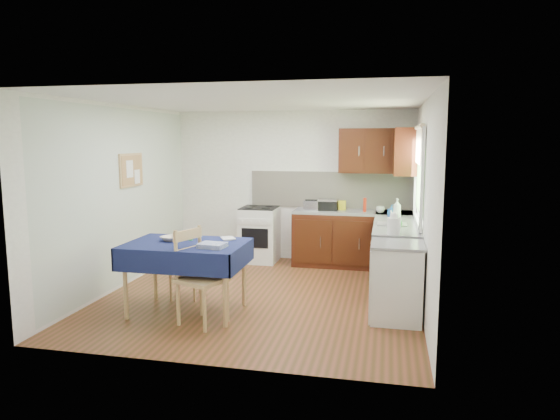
% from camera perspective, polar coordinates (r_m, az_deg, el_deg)
% --- Properties ---
extents(floor, '(4.20, 4.20, 0.00)m').
position_cam_1_polar(floor, '(6.65, -2.06, -9.70)').
color(floor, '#503415').
rests_on(floor, ground).
extents(ceiling, '(4.00, 4.20, 0.02)m').
position_cam_1_polar(ceiling, '(6.35, -2.18, 12.33)').
color(ceiling, silver).
rests_on(ceiling, wall_back).
extents(wall_back, '(4.00, 0.02, 2.50)m').
position_cam_1_polar(wall_back, '(8.42, 1.43, 2.76)').
color(wall_back, white).
rests_on(wall_back, ground).
extents(wall_front, '(4.00, 0.02, 2.50)m').
position_cam_1_polar(wall_front, '(4.40, -8.92, -2.22)').
color(wall_front, white).
rests_on(wall_front, ground).
extents(wall_left, '(0.02, 4.20, 2.50)m').
position_cam_1_polar(wall_left, '(7.14, -17.87, 1.42)').
color(wall_left, silver).
rests_on(wall_left, ground).
extents(wall_right, '(0.02, 4.20, 2.50)m').
position_cam_1_polar(wall_right, '(6.19, 16.11, 0.54)').
color(wall_right, white).
rests_on(wall_right, ground).
extents(base_cabinets, '(1.90, 2.30, 0.86)m').
position_cam_1_polar(base_cabinets, '(7.56, 10.37, -4.27)').
color(base_cabinets, '#321008').
rests_on(base_cabinets, ground).
extents(worktop_back, '(1.90, 0.60, 0.04)m').
position_cam_1_polar(worktop_back, '(8.03, 8.39, -0.24)').
color(worktop_back, slate).
rests_on(worktop_back, base_cabinets).
extents(worktop_right, '(0.60, 1.70, 0.04)m').
position_cam_1_polar(worktop_right, '(6.88, 13.15, -1.75)').
color(worktop_right, slate).
rests_on(worktop_right, base_cabinets).
extents(worktop_corner, '(0.60, 0.60, 0.04)m').
position_cam_1_polar(worktop_corner, '(8.01, 13.03, -0.38)').
color(worktop_corner, slate).
rests_on(worktop_corner, base_cabinets).
extents(splashback, '(2.70, 0.02, 0.60)m').
position_cam_1_polar(splashback, '(8.31, 5.82, 2.31)').
color(splashback, beige).
rests_on(splashback, wall_back).
extents(upper_cabinets, '(1.20, 0.85, 0.70)m').
position_cam_1_polar(upper_cabinets, '(7.93, 11.98, 6.61)').
color(upper_cabinets, '#321008').
rests_on(upper_cabinets, wall_back).
extents(stove, '(0.60, 0.61, 0.92)m').
position_cam_1_polar(stove, '(8.34, -2.36, -2.78)').
color(stove, silver).
rests_on(stove, ground).
extents(window, '(0.04, 1.48, 1.26)m').
position_cam_1_polar(window, '(6.85, 15.62, 4.62)').
color(window, '#355E26').
rests_on(window, wall_right).
extents(fridge, '(0.58, 0.60, 0.89)m').
position_cam_1_polar(fridge, '(5.80, 13.17, -8.01)').
color(fridge, silver).
rests_on(fridge, ground).
extents(corkboard, '(0.04, 0.62, 0.47)m').
position_cam_1_polar(corkboard, '(7.35, -16.62, 4.39)').
color(corkboard, tan).
rests_on(corkboard, wall_left).
extents(dining_table, '(1.38, 0.93, 0.84)m').
position_cam_1_polar(dining_table, '(5.93, -10.67, -4.71)').
color(dining_table, '#0F1C3F').
rests_on(dining_table, ground).
extents(chair_far, '(0.43, 0.43, 0.85)m').
position_cam_1_polar(chair_far, '(6.50, -10.92, -6.16)').
color(chair_far, tan).
rests_on(chair_far, ground).
extents(chair_near, '(0.60, 0.60, 1.06)m').
position_cam_1_polar(chair_near, '(5.61, -9.28, -7.19)').
color(chair_near, tan).
rests_on(chair_near, ground).
extents(toaster, '(0.23, 0.14, 0.18)m').
position_cam_1_polar(toaster, '(7.99, 3.59, 0.52)').
color(toaster, silver).
rests_on(toaster, worktop_back).
extents(sandwich_press, '(0.31, 0.27, 0.18)m').
position_cam_1_polar(sandwich_press, '(8.07, 5.51, 0.62)').
color(sandwich_press, black).
rests_on(sandwich_press, worktop_back).
extents(sauce_bottle, '(0.05, 0.05, 0.22)m').
position_cam_1_polar(sauce_bottle, '(7.91, 9.66, 0.57)').
color(sauce_bottle, red).
rests_on(sauce_bottle, worktop_back).
extents(yellow_packet, '(0.13, 0.11, 0.15)m').
position_cam_1_polar(yellow_packet, '(8.09, 7.12, 0.53)').
color(yellow_packet, gold).
rests_on(yellow_packet, worktop_back).
extents(dish_rack, '(0.39, 0.30, 0.18)m').
position_cam_1_polar(dish_rack, '(6.80, 12.68, -1.49)').
color(dish_rack, gray).
rests_on(dish_rack, worktop_right).
extents(kettle, '(0.16, 0.16, 0.27)m').
position_cam_1_polar(kettle, '(6.12, 12.89, -1.62)').
color(kettle, silver).
rests_on(kettle, worktop_right).
extents(cup, '(0.16, 0.16, 0.10)m').
position_cam_1_polar(cup, '(7.85, 11.41, 0.03)').
color(cup, silver).
rests_on(cup, worktop_back).
extents(soap_bottle_a, '(0.15, 0.15, 0.30)m').
position_cam_1_polar(soap_bottle_a, '(7.24, 13.22, 0.10)').
color(soap_bottle_a, silver).
rests_on(soap_bottle_a, worktop_right).
extents(soap_bottle_b, '(0.12, 0.12, 0.18)m').
position_cam_1_polar(soap_bottle_b, '(7.49, 12.63, -0.09)').
color(soap_bottle_b, '#1B51A1').
rests_on(soap_bottle_b, worktop_right).
extents(soap_bottle_c, '(0.18, 0.18, 0.17)m').
position_cam_1_polar(soap_bottle_c, '(6.62, 13.27, -1.23)').
color(soap_bottle_c, '#238226').
rests_on(soap_bottle_c, worktop_right).
extents(plate_bowl, '(0.29, 0.29, 0.06)m').
position_cam_1_polar(plate_bowl, '(6.06, -12.36, -3.20)').
color(plate_bowl, beige).
rests_on(plate_bowl, dining_table).
extents(book, '(0.24, 0.26, 0.02)m').
position_cam_1_polar(book, '(6.04, -6.67, -3.29)').
color(book, white).
rests_on(book, dining_table).
extents(spice_jar, '(0.05, 0.05, 0.10)m').
position_cam_1_polar(spice_jar, '(6.03, -10.17, -2.99)').
color(spice_jar, '#248739').
rests_on(spice_jar, dining_table).
extents(tea_towel, '(0.31, 0.26, 0.05)m').
position_cam_1_polar(tea_towel, '(5.60, -7.73, -4.03)').
color(tea_towel, navy).
rests_on(tea_towel, dining_table).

